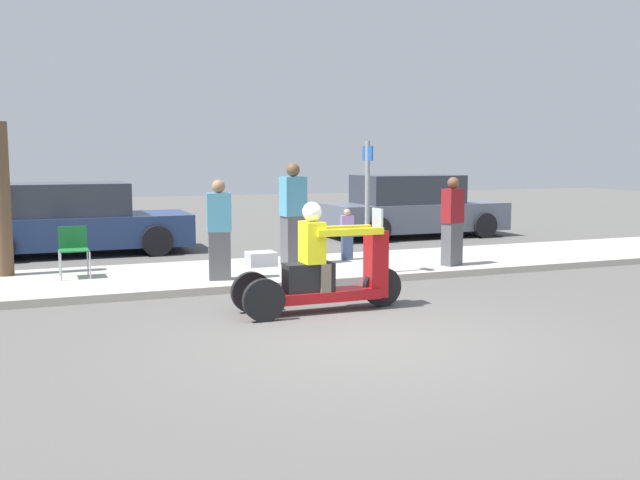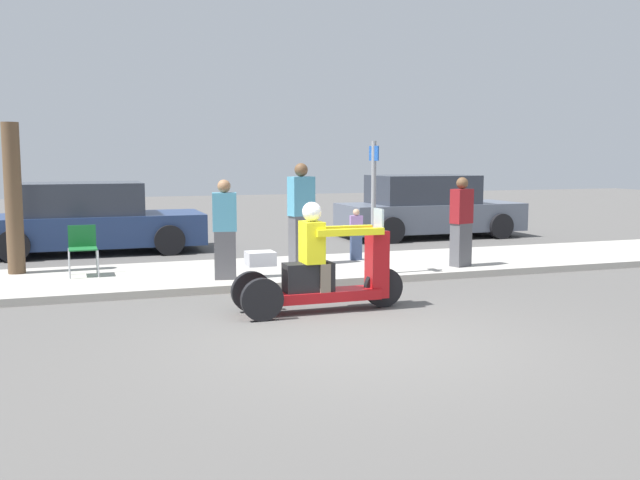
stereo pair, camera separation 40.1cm
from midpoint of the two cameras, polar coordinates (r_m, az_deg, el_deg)
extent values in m
plane|color=#565451|center=(8.18, 4.48, -7.99)|extent=(60.00, 60.00, 0.00)
cube|color=#B2ADA3|center=(12.43, -3.99, -2.61)|extent=(28.00, 2.80, 0.12)
cylinder|color=black|center=(9.91, 6.25, -3.79)|extent=(0.55, 0.10, 0.55)
cylinder|color=black|center=(9.02, -3.38, -4.80)|extent=(0.55, 0.10, 0.55)
cylinder|color=black|center=(9.56, -4.30, -4.15)|extent=(0.55, 0.10, 0.55)
cube|color=#AD1419|center=(9.56, 1.20, -4.46)|extent=(1.63, 0.40, 0.14)
cube|color=black|center=(9.46, 0.28, -2.99)|extent=(0.65, 0.31, 0.38)
cube|color=#AD1419|center=(9.81, 5.74, -1.90)|extent=(0.24, 0.31, 0.92)
cube|color=silver|center=(9.74, 5.89, 1.65)|extent=(0.03, 0.28, 0.30)
cube|color=silver|center=(9.23, -3.56, -1.49)|extent=(0.36, 0.31, 0.18)
cube|color=yellow|center=(9.41, 0.57, -0.18)|extent=(0.26, 0.38, 0.55)
sphere|color=white|center=(9.37, 0.57, 2.28)|extent=(0.26, 0.26, 0.26)
cube|color=#726656|center=(9.41, 1.55, -3.05)|extent=(0.14, 0.14, 0.38)
cube|color=#726656|center=(9.63, 1.05, -2.82)|extent=(0.14, 0.14, 0.38)
cube|color=yellow|center=(9.38, 3.68, 0.63)|extent=(0.94, 0.09, 0.09)
cube|color=yellow|center=(9.75, 2.78, 0.86)|extent=(0.94, 0.09, 0.09)
cube|color=#515156|center=(11.43, -6.61, -1.21)|extent=(0.37, 0.28, 0.77)
cube|color=#4C99B7|center=(11.35, -6.66, 2.24)|extent=(0.41, 0.29, 0.61)
sphere|color=#9E704C|center=(11.33, -6.69, 4.30)|extent=(0.21, 0.21, 0.21)
cube|color=#38476B|center=(13.48, 3.75, -0.61)|extent=(0.23, 0.17, 0.47)
cube|color=#9972B2|center=(13.44, 3.77, 1.17)|extent=(0.25, 0.17, 0.37)
sphere|color=tan|center=(13.41, 3.77, 2.23)|extent=(0.13, 0.13, 0.13)
cube|color=#515156|center=(12.84, -0.61, -0.03)|extent=(0.44, 0.34, 0.89)
cube|color=#4C99B7|center=(12.77, -0.61, 3.52)|extent=(0.48, 0.35, 0.70)
sphere|color=brown|center=(12.75, -0.62, 5.63)|extent=(0.24, 0.24, 0.24)
cube|color=#515156|center=(12.95, 12.07, -0.38)|extent=(0.39, 0.32, 0.77)
cube|color=maroon|center=(12.89, 12.15, 2.66)|extent=(0.43, 0.34, 0.61)
sphere|color=brown|center=(12.87, 12.19, 4.47)|extent=(0.21, 0.21, 0.21)
cylinder|color=#A5A8AD|center=(11.99, -18.50, -1.94)|extent=(0.02, 0.02, 0.44)
cylinder|color=#A5A8AD|center=(12.01, -16.40, -1.85)|extent=(0.02, 0.02, 0.44)
cylinder|color=#A5A8AD|center=(12.42, -18.57, -1.65)|extent=(0.02, 0.02, 0.44)
cylinder|color=#A5A8AD|center=(12.44, -16.55, -1.56)|extent=(0.02, 0.02, 0.44)
cube|color=#19662D|center=(12.18, -17.55, -0.68)|extent=(0.45, 0.45, 0.02)
cube|color=#19662D|center=(12.38, -17.63, 0.27)|extent=(0.44, 0.03, 0.38)
cube|color=navy|center=(16.00, -17.06, 0.80)|extent=(4.66, 1.82, 0.66)
cube|color=#2D333D|center=(15.94, -17.98, 3.16)|extent=(2.56, 1.64, 0.68)
cylinder|color=black|center=(15.24, -11.22, -0.01)|extent=(0.64, 0.22, 0.64)
cylinder|color=black|center=(17.03, -12.06, 0.67)|extent=(0.64, 0.22, 0.64)
cylinder|color=black|center=(15.13, -22.64, -0.45)|extent=(0.64, 0.22, 0.64)
cylinder|color=black|center=(16.94, -22.27, 0.29)|extent=(0.64, 0.22, 0.64)
cube|color=slate|center=(18.52, 9.42, 1.85)|extent=(4.64, 1.81, 0.70)
cube|color=#2D333D|center=(18.36, 8.82, 4.03)|extent=(2.55, 1.63, 0.72)
cylinder|color=black|center=(18.54, 14.84, 1.08)|extent=(0.64, 0.22, 0.64)
cylinder|color=black|center=(20.06, 11.97, 1.57)|extent=(0.64, 0.22, 0.64)
cylinder|color=black|center=(17.05, 6.39, 0.79)|extent=(0.64, 0.22, 0.64)
cylinder|color=black|center=(18.70, 4.01, 1.33)|extent=(0.64, 0.22, 0.64)
cylinder|color=brown|center=(12.79, -22.51, 3.08)|extent=(0.28, 0.28, 2.51)
cylinder|color=gray|center=(11.77, 5.27, 2.54)|extent=(0.08, 0.08, 2.20)
cube|color=#1E51AD|center=(11.74, 5.32, 6.92)|extent=(0.02, 0.36, 0.24)
camera|label=1|loc=(0.20, -88.78, 0.14)|focal=40.00mm
camera|label=2|loc=(0.20, 91.22, -0.14)|focal=40.00mm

